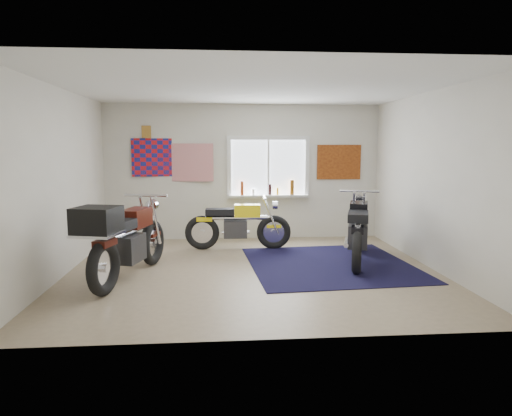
{
  "coord_description": "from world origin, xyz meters",
  "views": [
    {
      "loc": [
        -0.49,
        -6.69,
        1.85
      ],
      "look_at": [
        0.08,
        0.4,
        0.9
      ],
      "focal_mm": 32.0,
      "sensor_mm": 36.0,
      "label": 1
    }
  ],
  "objects": [
    {
      "name": "navy_rug",
      "position": [
        1.25,
        0.26,
        0.01
      ],
      "size": [
        2.67,
        2.77,
        0.01
      ],
      "primitive_type": "cube",
      "rotation": [
        0.0,
        0.0,
        0.07
      ],
      "color": "black",
      "rests_on": "ground"
    },
    {
      "name": "window_assembly",
      "position": [
        0.5,
        2.47,
        1.37
      ],
      "size": [
        1.66,
        0.17,
        1.26
      ],
      "color": "white",
      "rests_on": "room_shell"
    },
    {
      "name": "maroon_tourer",
      "position": [
        -1.8,
        -0.42,
        0.6
      ],
      "size": [
        1.0,
        2.25,
        1.15
      ],
      "rotation": [
        0.0,
        0.0,
        1.31
      ],
      "color": "black",
      "rests_on": "ground"
    },
    {
      "name": "oil_bottles",
      "position": [
        0.57,
        2.4,
        1.03
      ],
      "size": [
        1.09,
        0.09,
        0.3
      ],
      "color": "maroon",
      "rests_on": "window_assembly"
    },
    {
      "name": "black_chrome_bike",
      "position": [
        1.74,
        0.43,
        0.49
      ],
      "size": [
        0.9,
        2.12,
        1.12
      ],
      "rotation": [
        0.0,
        0.0,
        1.26
      ],
      "color": "black",
      "rests_on": "navy_rug"
    },
    {
      "name": "yellow_triumph",
      "position": [
        -0.16,
        1.5,
        0.43
      ],
      "size": [
        1.94,
        0.58,
        0.97
      ],
      "rotation": [
        0.0,
        0.0,
        -0.04
      ],
      "color": "black",
      "rests_on": "ground"
    },
    {
      "name": "flag_display",
      "position": [
        -1.9,
        2.48,
        2.15
      ],
      "size": [
        1.6,
        0.1,
        1.17
      ],
      "color": "red",
      "rests_on": "room_shell"
    },
    {
      "name": "ground",
      "position": [
        0.0,
        0.0,
        0.0
      ],
      "size": [
        5.5,
        5.5,
        0.0
      ],
      "primitive_type": "plane",
      "color": "#9E896B",
      "rests_on": "ground"
    },
    {
      "name": "triumph_poster",
      "position": [
        1.95,
        2.48,
        1.55
      ],
      "size": [
        0.9,
        0.03,
        0.7
      ],
      "primitive_type": "cube",
      "color": "#A54C14",
      "rests_on": "room_shell"
    },
    {
      "name": "room_shell",
      "position": [
        0.0,
        0.0,
        1.64
      ],
      "size": [
        5.5,
        5.5,
        5.5
      ],
      "color": "white",
      "rests_on": "ground"
    }
  ]
}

